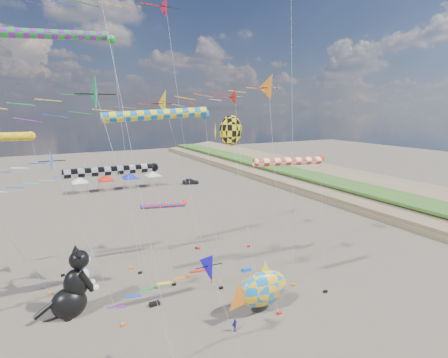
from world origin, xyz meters
name	(u,v)px	position (x,y,z in m)	size (l,w,h in m)	color
delta_kite_0	(150,8)	(-1.15, 22.89, 26.63)	(15.64, 2.91, 28.34)	red
delta_kite_3	(111,98)	(-8.70, 4.59, 17.30)	(9.40, 2.20, 18.69)	#198849
delta_kite_4	(152,107)	(-3.68, 14.62, 16.94)	(14.18, 2.38, 18.45)	yellow
delta_kite_5	(31,168)	(-12.72, 11.59, 13.04)	(10.27, 1.81, 14.32)	blue
delta_kite_6	(257,91)	(3.49, 9.98, 18.16)	(11.20, 2.27, 19.62)	orange
delta_kite_7	(80,175)	(-9.04, 21.32, 10.53)	(10.69, 2.02, 11.88)	#1BDCCF
delta_kite_9	(200,278)	(-4.47, 3.40, 7.09)	(8.31, 2.00, 8.38)	#170AE1
delta_kite_10	(222,99)	(5.81, 20.67, 17.77)	(10.79, 2.25, 19.20)	red
windsock_0	(115,171)	(-6.71, 15.84, 11.65)	(9.11, 0.78, 12.09)	black
windsock_1	(57,36)	(-10.07, 19.79, 22.71)	(11.36, 0.83, 23.21)	#1A932C
windsock_3	(166,205)	(-0.10, 23.15, 5.95)	(6.79, 0.64, 6.33)	red
windsock_4	(162,115)	(-3.38, 13.15, 16.26)	(9.99, 0.83, 16.74)	#126DBC
windsock_5	(293,162)	(5.74, 8.07, 12.57)	(8.22, 0.68, 13.00)	red
angelfish_kite	(229,132)	(2.52, 12.88, 14.78)	(3.74, 3.02, 16.22)	yellow
cat_inflatable	(71,282)	(-10.87, 15.18, 2.89)	(4.28, 2.14, 5.78)	black
fish_inflatable	(262,288)	(3.17, 8.19, 2.12)	(6.25, 2.73, 4.48)	#147BCB
person_adult	(239,298)	(1.85, 9.71, 0.78)	(0.57, 0.37, 1.56)	slate
child_green	(254,299)	(3.13, 9.35, 0.54)	(0.53, 0.41, 1.09)	#1C7A48
child_blue	(235,325)	(-0.16, 6.93, 0.52)	(0.61, 0.25, 1.03)	#2020AD
kite_bag_1	(154,304)	(-4.59, 13.28, 0.15)	(0.90, 0.44, 0.30)	black
kite_bag_3	(246,270)	(5.91, 15.22, 0.15)	(0.90, 0.44, 0.30)	blue
tent_row	(118,175)	(1.50, 60.00, 3.15)	(19.20, 4.20, 3.80)	white
parked_car	(191,181)	(16.98, 58.00, 0.63)	(1.50, 3.72, 1.27)	#26262D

